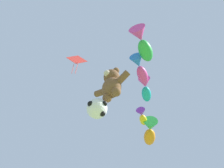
{
  "coord_description": "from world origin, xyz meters",
  "views": [
    {
      "loc": [
        6.06,
        -2.79,
        1.23
      ],
      "look_at": [
        1.06,
        3.16,
        12.31
      ],
      "focal_mm": 40.0,
      "sensor_mm": 36.0,
      "label": 1
    }
  ],
  "objects_px": {
    "fish_kite_emerald": "(142,43)",
    "diamond_kite": "(77,60)",
    "fish_kite_teal": "(146,88)",
    "fish_kite_goldfin": "(142,116)",
    "fish_kite_magenta": "(140,68)",
    "teddy_bear_kite": "(112,84)",
    "fish_kite_tangerine": "(150,131)",
    "soccer_ball_kite": "(97,108)"
  },
  "relations": [
    {
      "from": "fish_kite_goldfin",
      "to": "diamond_kite",
      "type": "bearing_deg",
      "value": -108.77
    },
    {
      "from": "teddy_bear_kite",
      "to": "fish_kite_emerald",
      "type": "relative_size",
      "value": 1.12
    },
    {
      "from": "fish_kite_emerald",
      "to": "fish_kite_goldfin",
      "type": "xyz_separation_m",
      "value": [
        -3.36,
        4.7,
        0.53
      ]
    },
    {
      "from": "fish_kite_goldfin",
      "to": "diamond_kite",
      "type": "height_order",
      "value": "diamond_kite"
    },
    {
      "from": "fish_kite_goldfin",
      "to": "diamond_kite",
      "type": "relative_size",
      "value": 0.53
    },
    {
      "from": "fish_kite_emerald",
      "to": "diamond_kite",
      "type": "relative_size",
      "value": 0.79
    },
    {
      "from": "fish_kite_goldfin",
      "to": "diamond_kite",
      "type": "distance_m",
      "value": 6.06
    },
    {
      "from": "teddy_bear_kite",
      "to": "soccer_ball_kite",
      "type": "relative_size",
      "value": 2.13
    },
    {
      "from": "soccer_ball_kite",
      "to": "fish_kite_goldfin",
      "type": "bearing_deg",
      "value": 89.34
    },
    {
      "from": "fish_kite_emerald",
      "to": "fish_kite_teal",
      "type": "height_order",
      "value": "fish_kite_teal"
    },
    {
      "from": "fish_kite_magenta",
      "to": "fish_kite_teal",
      "type": "xyz_separation_m",
      "value": [
        -0.8,
        1.77,
        0.62
      ]
    },
    {
      "from": "fish_kite_emerald",
      "to": "soccer_ball_kite",
      "type": "bearing_deg",
      "value": 173.76
    },
    {
      "from": "fish_kite_emerald",
      "to": "teddy_bear_kite",
      "type": "bearing_deg",
      "value": 166.74
    },
    {
      "from": "teddy_bear_kite",
      "to": "fish_kite_tangerine",
      "type": "xyz_separation_m",
      "value": [
        -1.04,
        5.45,
        1.08
      ]
    },
    {
      "from": "fish_kite_teal",
      "to": "diamond_kite",
      "type": "bearing_deg",
      "value": -133.97
    },
    {
      "from": "teddy_bear_kite",
      "to": "fish_kite_goldfin",
      "type": "height_order",
      "value": "fish_kite_goldfin"
    },
    {
      "from": "teddy_bear_kite",
      "to": "fish_kite_tangerine",
      "type": "height_order",
      "value": "fish_kite_tangerine"
    },
    {
      "from": "fish_kite_emerald",
      "to": "fish_kite_magenta",
      "type": "distance_m",
      "value": 1.61
    },
    {
      "from": "teddy_bear_kite",
      "to": "fish_kite_goldfin",
      "type": "relative_size",
      "value": 1.67
    },
    {
      "from": "teddy_bear_kite",
      "to": "fish_kite_teal",
      "type": "distance_m",
      "value": 2.83
    },
    {
      "from": "fish_kite_emerald",
      "to": "fish_kite_teal",
      "type": "xyz_separation_m",
      "value": [
        -1.84,
        2.99,
        0.62
      ]
    },
    {
      "from": "fish_kite_teal",
      "to": "fish_kite_tangerine",
      "type": "height_order",
      "value": "fish_kite_teal"
    },
    {
      "from": "fish_kite_emerald",
      "to": "fish_kite_goldfin",
      "type": "bearing_deg",
      "value": 125.58
    },
    {
      "from": "fish_kite_teal",
      "to": "diamond_kite",
      "type": "relative_size",
      "value": 0.67
    },
    {
      "from": "soccer_ball_kite",
      "to": "fish_kite_magenta",
      "type": "height_order",
      "value": "fish_kite_magenta"
    },
    {
      "from": "soccer_ball_kite",
      "to": "fish_kite_magenta",
      "type": "xyz_separation_m",
      "value": [
        2.37,
        0.84,
        2.48
      ]
    },
    {
      "from": "soccer_ball_kite",
      "to": "diamond_kite",
      "type": "xyz_separation_m",
      "value": [
        -1.67,
        -0.74,
        5.84
      ]
    },
    {
      "from": "fish_kite_magenta",
      "to": "fish_kite_teal",
      "type": "bearing_deg",
      "value": 114.24
    },
    {
      "from": "fish_kite_tangerine",
      "to": "diamond_kite",
      "type": "distance_m",
      "value": 7.24
    },
    {
      "from": "teddy_bear_kite",
      "to": "fish_kite_goldfin",
      "type": "bearing_deg",
      "value": 99.56
    },
    {
      "from": "diamond_kite",
      "to": "fish_kite_magenta",
      "type": "bearing_deg",
      "value": 21.47
    },
    {
      "from": "soccer_ball_kite",
      "to": "fish_kite_emerald",
      "type": "xyz_separation_m",
      "value": [
        3.41,
        -0.37,
        2.48
      ]
    },
    {
      "from": "teddy_bear_kite",
      "to": "fish_kite_emerald",
      "type": "distance_m",
      "value": 2.84
    },
    {
      "from": "fish_kite_tangerine",
      "to": "fish_kite_teal",
      "type": "bearing_deg",
      "value": -58.81
    },
    {
      "from": "soccer_ball_kite",
      "to": "fish_kite_teal",
      "type": "relative_size",
      "value": 0.61
    },
    {
      "from": "fish_kite_goldfin",
      "to": "fish_kite_tangerine",
      "type": "distance_m",
      "value": 1.44
    },
    {
      "from": "fish_kite_magenta",
      "to": "diamond_kite",
      "type": "relative_size",
      "value": 0.72
    },
    {
      "from": "fish_kite_goldfin",
      "to": "diamond_kite",
      "type": "xyz_separation_m",
      "value": [
        -1.72,
        -5.07,
        2.83
      ]
    },
    {
      "from": "soccer_ball_kite",
      "to": "fish_kite_tangerine",
      "type": "distance_m",
      "value": 6.39
    },
    {
      "from": "soccer_ball_kite",
      "to": "fish_kite_emerald",
      "type": "relative_size",
      "value": 0.52
    },
    {
      "from": "fish_kite_magenta",
      "to": "fish_kite_tangerine",
      "type": "xyz_separation_m",
      "value": [
        -2.67,
        4.87,
        0.37
      ]
    },
    {
      "from": "diamond_kite",
      "to": "fish_kite_tangerine",
      "type": "bearing_deg",
      "value": 78.03
    }
  ]
}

